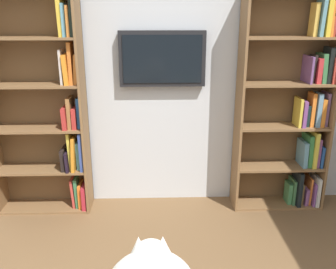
% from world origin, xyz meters
% --- Properties ---
extents(wall_back, '(4.52, 0.06, 2.70)m').
position_xyz_m(wall_back, '(0.00, -2.23, 1.35)').
color(wall_back, silver).
rests_on(wall_back, ground).
extents(bookshelf_left, '(0.83, 0.28, 1.98)m').
position_xyz_m(bookshelf_left, '(-1.21, -2.06, 0.95)').
color(bookshelf_left, brown).
rests_on(bookshelf_left, ground).
extents(bookshelf_right, '(0.85, 0.28, 1.98)m').
position_xyz_m(bookshelf_right, '(1.00, -2.07, 0.96)').
color(bookshelf_right, brown).
rests_on(bookshelf_right, ground).
extents(wall_mounted_tv, '(0.76, 0.07, 0.48)m').
position_xyz_m(wall_mounted_tv, '(-0.01, -2.15, 1.39)').
color(wall_mounted_tv, black).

